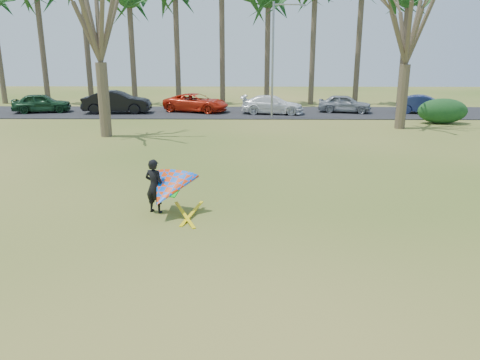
{
  "coord_description": "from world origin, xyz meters",
  "views": [
    {
      "loc": [
        0.2,
        -11.87,
        5.09
      ],
      "look_at": [
        0.0,
        2.0,
        1.1
      ],
      "focal_mm": 35.0,
      "sensor_mm": 36.0,
      "label": 1
    }
  ],
  "objects_px": {
    "streetlight": "(275,55)",
    "car_2": "(196,103)",
    "car_3": "(273,105)",
    "bare_tree_right": "(410,20)",
    "bare_tree_left": "(97,11)",
    "car_4": "(345,104)",
    "car_5": "(425,105)",
    "kite_flyer": "(166,189)",
    "car_0": "(42,103)",
    "car_1": "(117,102)"
  },
  "relations": [
    {
      "from": "car_0",
      "to": "streetlight",
      "type": "bearing_deg",
      "value": -111.23
    },
    {
      "from": "car_2",
      "to": "car_5",
      "type": "height_order",
      "value": "car_2"
    },
    {
      "from": "bare_tree_left",
      "to": "bare_tree_right",
      "type": "height_order",
      "value": "bare_tree_left"
    },
    {
      "from": "car_2",
      "to": "car_4",
      "type": "bearing_deg",
      "value": -72.85
    },
    {
      "from": "car_1",
      "to": "car_3",
      "type": "distance_m",
      "value": 12.03
    },
    {
      "from": "bare_tree_left",
      "to": "car_4",
      "type": "xyz_separation_m",
      "value": [
        15.86,
        10.0,
        -6.16
      ]
    },
    {
      "from": "car_3",
      "to": "bare_tree_right",
      "type": "bearing_deg",
      "value": -119.86
    },
    {
      "from": "streetlight",
      "to": "car_1",
      "type": "distance_m",
      "value": 12.75
    },
    {
      "from": "streetlight",
      "to": "car_2",
      "type": "relative_size",
      "value": 1.57
    },
    {
      "from": "bare_tree_left",
      "to": "car_5",
      "type": "distance_m",
      "value": 24.63
    },
    {
      "from": "bare_tree_left",
      "to": "car_4",
      "type": "relative_size",
      "value": 2.39
    },
    {
      "from": "bare_tree_left",
      "to": "car_4",
      "type": "distance_m",
      "value": 19.73
    },
    {
      "from": "car_5",
      "to": "kite_flyer",
      "type": "height_order",
      "value": "kite_flyer"
    },
    {
      "from": "streetlight",
      "to": "car_3",
      "type": "distance_m",
      "value": 4.31
    },
    {
      "from": "car_2",
      "to": "car_4",
      "type": "xyz_separation_m",
      "value": [
        11.66,
        -0.25,
        -0.02
      ]
    },
    {
      "from": "streetlight",
      "to": "bare_tree_left",
      "type": "bearing_deg",
      "value": -145.43
    },
    {
      "from": "bare_tree_right",
      "to": "car_2",
      "type": "xyz_separation_m",
      "value": [
        -13.8,
        7.26,
        -5.8
      ]
    },
    {
      "from": "kite_flyer",
      "to": "bare_tree_right",
      "type": "bearing_deg",
      "value": 52.7
    },
    {
      "from": "streetlight",
      "to": "car_5",
      "type": "distance_m",
      "value": 12.54
    },
    {
      "from": "car_2",
      "to": "bare_tree_right",
      "type": "bearing_deg",
      "value": -99.34
    },
    {
      "from": "bare_tree_right",
      "to": "car_4",
      "type": "height_order",
      "value": "bare_tree_right"
    },
    {
      "from": "bare_tree_left",
      "to": "car_3",
      "type": "distance_m",
      "value": 15.03
    },
    {
      "from": "bare_tree_right",
      "to": "streetlight",
      "type": "xyz_separation_m",
      "value": [
        -7.84,
        4.0,
        -2.1
      ]
    },
    {
      "from": "car_5",
      "to": "car_3",
      "type": "bearing_deg",
      "value": 108.59
    },
    {
      "from": "bare_tree_right",
      "to": "bare_tree_left",
      "type": "bearing_deg",
      "value": -170.54
    },
    {
      "from": "car_0",
      "to": "car_5",
      "type": "height_order",
      "value": "car_0"
    },
    {
      "from": "streetlight",
      "to": "car_4",
      "type": "distance_m",
      "value": 7.43
    },
    {
      "from": "car_0",
      "to": "car_5",
      "type": "relative_size",
      "value": 1.03
    },
    {
      "from": "car_1",
      "to": "car_2",
      "type": "distance_m",
      "value": 6.11
    },
    {
      "from": "car_2",
      "to": "car_5",
      "type": "relative_size",
      "value": 1.22
    },
    {
      "from": "streetlight",
      "to": "kite_flyer",
      "type": "xyz_separation_m",
      "value": [
        -4.44,
        -20.13,
        -3.62
      ]
    },
    {
      "from": "streetlight",
      "to": "kite_flyer",
      "type": "relative_size",
      "value": 3.35
    },
    {
      "from": "streetlight",
      "to": "car_4",
      "type": "height_order",
      "value": "streetlight"
    },
    {
      "from": "bare_tree_left",
      "to": "car_2",
      "type": "bearing_deg",
      "value": 67.74
    },
    {
      "from": "bare_tree_right",
      "to": "car_1",
      "type": "distance_m",
      "value": 21.6
    },
    {
      "from": "car_0",
      "to": "bare_tree_left",
      "type": "bearing_deg",
      "value": -153.68
    },
    {
      "from": "car_2",
      "to": "kite_flyer",
      "type": "bearing_deg",
      "value": -157.89
    },
    {
      "from": "bare_tree_left",
      "to": "bare_tree_right",
      "type": "distance_m",
      "value": 18.25
    },
    {
      "from": "car_1",
      "to": "car_2",
      "type": "xyz_separation_m",
      "value": [
        6.05,
        0.88,
        -0.14
      ]
    },
    {
      "from": "car_1",
      "to": "kite_flyer",
      "type": "relative_size",
      "value": 2.15
    },
    {
      "from": "car_2",
      "to": "car_3",
      "type": "height_order",
      "value": "car_2"
    },
    {
      "from": "bare_tree_left",
      "to": "bare_tree_right",
      "type": "relative_size",
      "value": 1.05
    },
    {
      "from": "car_3",
      "to": "car_5",
      "type": "relative_size",
      "value": 1.14
    },
    {
      "from": "car_2",
      "to": "car_3",
      "type": "relative_size",
      "value": 1.07
    },
    {
      "from": "bare_tree_right",
      "to": "car_3",
      "type": "xyz_separation_m",
      "value": [
        -7.83,
        6.19,
        -5.82
      ]
    },
    {
      "from": "streetlight",
      "to": "kite_flyer",
      "type": "height_order",
      "value": "streetlight"
    },
    {
      "from": "bare_tree_right",
      "to": "car_1",
      "type": "relative_size",
      "value": 1.79
    },
    {
      "from": "car_0",
      "to": "car_3",
      "type": "bearing_deg",
      "value": -104.35
    },
    {
      "from": "car_2",
      "to": "streetlight",
      "type": "bearing_deg",
      "value": -100.25
    },
    {
      "from": "bare_tree_left",
      "to": "kite_flyer",
      "type": "relative_size",
      "value": 4.06
    }
  ]
}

